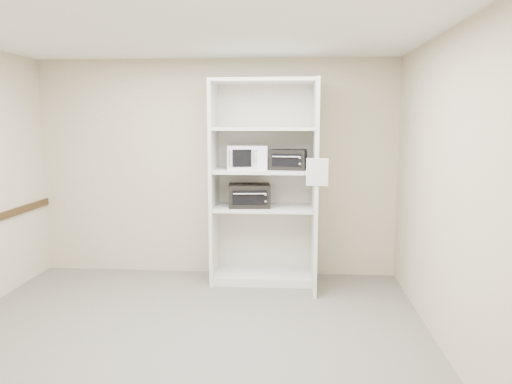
# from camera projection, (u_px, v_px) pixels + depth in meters

# --- Properties ---
(floor) EXTENTS (4.50, 4.00, 0.01)m
(floor) POSITION_uv_depth(u_px,v_px,m) (184.00, 338.00, 4.50)
(floor) COLOR #676258
(floor) RESTS_ON ground
(ceiling) EXTENTS (4.50, 4.00, 0.01)m
(ceiling) POSITION_uv_depth(u_px,v_px,m) (177.00, 28.00, 4.11)
(ceiling) COLOR white
(wall_back) EXTENTS (4.50, 0.02, 2.70)m
(wall_back) POSITION_uv_depth(u_px,v_px,m) (216.00, 168.00, 6.28)
(wall_back) COLOR beige
(wall_back) RESTS_ON ground
(wall_front) EXTENTS (4.50, 0.02, 2.70)m
(wall_front) POSITION_uv_depth(u_px,v_px,m) (85.00, 249.00, 2.33)
(wall_front) COLOR beige
(wall_front) RESTS_ON ground
(wall_right) EXTENTS (0.02, 4.00, 2.70)m
(wall_right) POSITION_uv_depth(u_px,v_px,m) (448.00, 193.00, 4.14)
(wall_right) COLOR beige
(wall_right) RESTS_ON ground
(shelving_unit) EXTENTS (1.24, 0.92, 2.42)m
(shelving_unit) POSITION_uv_depth(u_px,v_px,m) (268.00, 189.00, 5.97)
(shelving_unit) COLOR silver
(shelving_unit) RESTS_ON floor
(microwave) EXTENTS (0.51, 0.41, 0.28)m
(microwave) POSITION_uv_depth(u_px,v_px,m) (247.00, 157.00, 5.96)
(microwave) COLOR white
(microwave) RESTS_ON shelving_unit
(toaster_oven_upper) EXTENTS (0.45, 0.36, 0.24)m
(toaster_oven_upper) POSITION_uv_depth(u_px,v_px,m) (288.00, 159.00, 5.88)
(toaster_oven_upper) COLOR black
(toaster_oven_upper) RESTS_ON shelving_unit
(toaster_oven_lower) EXTENTS (0.52, 0.41, 0.27)m
(toaster_oven_lower) POSITION_uv_depth(u_px,v_px,m) (249.00, 195.00, 5.96)
(toaster_oven_lower) COLOR black
(toaster_oven_lower) RESTS_ON shelving_unit
(paper_sign) EXTENTS (0.23, 0.03, 0.29)m
(paper_sign) POSITION_uv_depth(u_px,v_px,m) (317.00, 172.00, 5.27)
(paper_sign) COLOR white
(paper_sign) RESTS_ON shelving_unit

